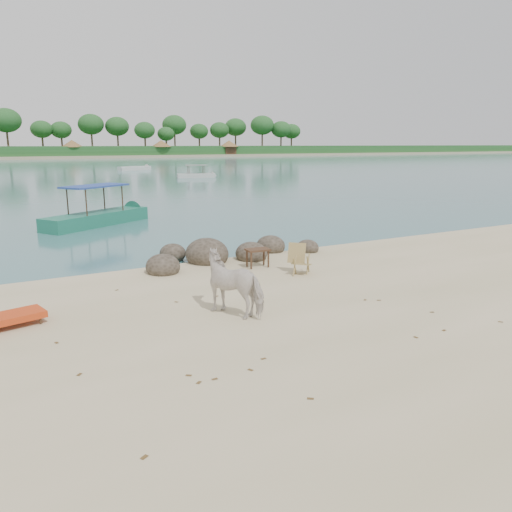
{
  "coord_description": "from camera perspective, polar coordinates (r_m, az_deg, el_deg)",
  "views": [
    {
      "loc": [
        -5.12,
        -8.57,
        3.72
      ],
      "look_at": [
        0.66,
        2.0,
        1.0
      ],
      "focal_mm": 35.0,
      "sensor_mm": 36.0,
      "label": 1
    }
  ],
  "objects": [
    {
      "name": "boulders",
      "position": [
        16.31,
        -3.95,
        0.18
      ],
      "size": [
        6.27,
        2.84,
        1.02
      ],
      "rotation": [
        0.0,
        0.0,
        0.21
      ],
      "color": "#322A21",
      "rests_on": "ground"
    },
    {
      "name": "dead_leaves",
      "position": [
        9.85,
        1.76,
        -9.45
      ],
      "size": [
        8.55,
        7.38,
        0.0
      ],
      "color": "brown",
      "rests_on": "ground"
    },
    {
      "name": "boat_mid",
      "position": [
        57.68,
        -6.89,
        10.08
      ],
      "size": [
        4.89,
        1.99,
        2.34
      ],
      "primitive_type": null,
      "rotation": [
        0.0,
        0.0,
        -0.2
      ],
      "color": "#B8B9B4",
      "rests_on": "water"
    },
    {
      "name": "cow",
      "position": [
        11.05,
        -2.34,
        -3.19
      ],
      "size": [
        1.47,
        1.79,
        1.39
      ],
      "primitive_type": "imported",
      "rotation": [
        0.0,
        0.0,
        3.67
      ],
      "color": "white",
      "rests_on": "ground"
    },
    {
      "name": "lounge_chair",
      "position": [
        11.47,
        -26.97,
        -6.09
      ],
      "size": [
        2.08,
        1.13,
        0.59
      ],
      "primitive_type": null,
      "rotation": [
        0.0,
        0.0,
        0.24
      ],
      "color": "#C44517",
      "rests_on": "ground"
    },
    {
      "name": "side_table",
      "position": [
        15.21,
        0.19,
        -0.35
      ],
      "size": [
        0.74,
        0.52,
        0.57
      ],
      "primitive_type": null,
      "rotation": [
        0.0,
        0.0,
        -0.09
      ],
      "color": "#362515",
      "rests_on": "ground"
    },
    {
      "name": "water",
      "position": [
        98.78,
        -26.06,
        9.28
      ],
      "size": [
        400.0,
        400.0,
        0.0
      ],
      "primitive_type": "plane",
      "color": "#397073",
      "rests_on": "ground"
    },
    {
      "name": "deck_chair",
      "position": [
        14.42,
        5.22,
        -0.5
      ],
      "size": [
        0.82,
        0.83,
        0.87
      ],
      "primitive_type": null,
      "rotation": [
        0.0,
        0.0,
        -0.78
      ],
      "color": "#A38D51",
      "rests_on": "ground"
    },
    {
      "name": "far_scenery",
      "position": [
        145.36,
        -27.2,
        11.11
      ],
      "size": [
        420.0,
        18.0,
        9.5
      ],
      "color": "#1E4C1E",
      "rests_on": "ground"
    },
    {
      "name": "boat_far",
      "position": [
        75.64,
        -13.72,
        9.78
      ],
      "size": [
        5.7,
        3.0,
        0.65
      ],
      "primitive_type": null,
      "rotation": [
        0.0,
        0.0,
        0.33
      ],
      "color": "silver",
      "rests_on": "water"
    },
    {
      "name": "boat_near",
      "position": [
        24.62,
        -17.91,
        6.99
      ],
      "size": [
        6.05,
        4.53,
        3.05
      ],
      "primitive_type": null,
      "rotation": [
        0.0,
        0.0,
        0.56
      ],
      "color": "#1C6952",
      "rests_on": "water"
    }
  ]
}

